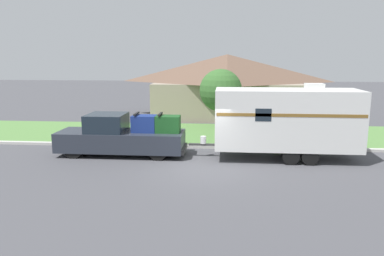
# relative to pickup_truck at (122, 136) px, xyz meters

# --- Properties ---
(ground_plane) EXTENTS (120.00, 120.00, 0.00)m
(ground_plane) POSITION_rel_pickup_truck_xyz_m (4.02, -2.00, -0.93)
(ground_plane) COLOR #47474C
(curb_strip) EXTENTS (80.00, 0.30, 0.14)m
(curb_strip) POSITION_rel_pickup_truck_xyz_m (4.02, 1.75, -0.86)
(curb_strip) COLOR beige
(curb_strip) RESTS_ON ground_plane
(lawn_strip) EXTENTS (80.00, 7.00, 0.03)m
(lawn_strip) POSITION_rel_pickup_truck_xyz_m (4.02, 5.40, -0.91)
(lawn_strip) COLOR #568442
(lawn_strip) RESTS_ON ground_plane
(house_across_street) EXTENTS (12.10, 8.17, 4.96)m
(house_across_street) POSITION_rel_pickup_truck_xyz_m (5.13, 13.05, 1.65)
(house_across_street) COLOR gray
(house_across_street) RESTS_ON ground_plane
(pickup_truck) EXTENTS (6.25, 1.99, 2.10)m
(pickup_truck) POSITION_rel_pickup_truck_xyz_m (0.00, 0.00, 0.00)
(pickup_truck) COLOR black
(pickup_truck) RESTS_ON ground_plane
(travel_trailer) EXTENTS (7.88, 2.36, 3.56)m
(travel_trailer) POSITION_rel_pickup_truck_xyz_m (7.86, -0.00, 0.97)
(travel_trailer) COLOR black
(travel_trailer) RESTS_ON ground_plane
(mailbox) EXTENTS (0.48, 0.20, 1.33)m
(mailbox) POSITION_rel_pickup_truck_xyz_m (-1.27, 2.70, 0.10)
(mailbox) COLOR brown
(mailbox) RESTS_ON ground_plane
(tree_in_yard) EXTENTS (2.48, 2.48, 4.08)m
(tree_in_yard) POSITION_rel_pickup_truck_xyz_m (4.74, 4.29, 1.90)
(tree_in_yard) COLOR brown
(tree_in_yard) RESTS_ON ground_plane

